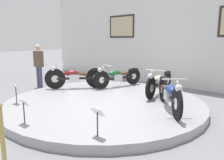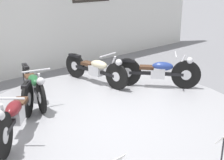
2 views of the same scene
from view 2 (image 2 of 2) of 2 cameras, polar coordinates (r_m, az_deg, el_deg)
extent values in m
plane|color=slate|center=(6.05, -0.07, -7.54)|extent=(60.00, 60.00, 0.00)
cylinder|color=#99999E|center=(6.01, -0.07, -6.76)|extent=(5.29, 5.29, 0.18)
cylinder|color=black|center=(4.74, -19.19, -9.56)|extent=(0.49, 0.55, 0.68)
cylinder|color=silver|center=(4.74, -19.19, -9.56)|extent=(0.20, 0.22, 0.24)
cylinder|color=black|center=(5.90, -15.18, -3.40)|extent=(0.49, 0.55, 0.68)
cylinder|color=silver|center=(5.90, -15.18, -3.40)|extent=(0.20, 0.22, 0.24)
cube|color=black|center=(5.31, -16.95, -6.14)|extent=(0.87, 0.98, 0.07)
cube|color=silver|center=(5.27, -17.09, -6.13)|extent=(0.36, 0.37, 0.24)
ellipsoid|color=maroon|center=(5.12, -17.57, -4.97)|extent=(0.48, 0.51, 0.20)
cube|color=#472D1E|center=(5.45, -16.46, -3.84)|extent=(0.36, 0.37, 0.07)
cube|color=black|center=(5.80, -15.42, -0.76)|extent=(0.31, 0.34, 0.06)
cylinder|color=silver|center=(4.77, -18.90, -6.61)|extent=(0.20, 0.22, 0.54)
cylinder|color=silver|center=(4.77, -18.83, -3.23)|extent=(0.43, 0.38, 0.03)
sphere|color=silver|center=(4.54, -19.88, -6.12)|extent=(0.15, 0.15, 0.15)
cylinder|color=black|center=(6.02, -12.82, -3.13)|extent=(0.21, 0.60, 0.60)
cylinder|color=silver|center=(6.02, -12.82, -3.13)|extent=(0.12, 0.22, 0.21)
cylinder|color=black|center=(7.27, -15.37, 0.50)|extent=(0.21, 0.60, 0.60)
cylinder|color=silver|center=(7.27, -15.37, 0.50)|extent=(0.12, 0.22, 0.21)
cube|color=black|center=(6.64, -14.22, -1.15)|extent=(0.39, 1.22, 0.07)
cube|color=silver|center=(6.60, -14.16, -1.09)|extent=(0.28, 0.36, 0.24)
ellipsoid|color=#1E562D|center=(6.45, -14.08, -0.03)|extent=(0.34, 0.52, 0.20)
cube|color=#472D1E|center=(6.80, -14.72, 0.53)|extent=(0.28, 0.36, 0.07)
cube|color=black|center=(7.19, -15.55, 2.44)|extent=(0.19, 0.37, 0.06)
cylinder|color=silver|center=(6.09, -13.29, -0.91)|extent=(0.11, 0.25, 0.54)
cylinder|color=silver|center=(6.11, -13.71, 1.70)|extent=(0.53, 0.17, 0.03)
sphere|color=silver|center=(5.85, -12.92, -0.24)|extent=(0.15, 0.15, 0.15)
cylinder|color=black|center=(7.03, 0.85, 0.65)|extent=(0.15, 0.62, 0.62)
cylinder|color=silver|center=(7.03, 0.85, 0.65)|extent=(0.10, 0.22, 0.22)
cylinder|color=black|center=(7.92, -6.74, 2.61)|extent=(0.15, 0.62, 0.62)
cylinder|color=silver|center=(7.92, -6.74, 2.61)|extent=(0.10, 0.22, 0.22)
cube|color=black|center=(7.46, -3.17, 1.70)|extent=(0.26, 1.24, 0.07)
cube|color=silver|center=(7.43, -2.95, 1.78)|extent=(0.25, 0.35, 0.24)
ellipsoid|color=beige|center=(7.31, -2.39, 2.83)|extent=(0.29, 0.51, 0.20)
cube|color=#472D1E|center=(7.56, -4.41, 3.02)|extent=(0.25, 0.35, 0.07)
cube|color=black|center=(7.85, -6.82, 4.47)|extent=(0.15, 0.37, 0.06)
cylinder|color=silver|center=(7.06, -0.08, 2.44)|extent=(0.08, 0.25, 0.54)
cylinder|color=silver|center=(7.06, -0.75, 4.62)|extent=(0.54, 0.11, 0.03)
sphere|color=silver|center=(6.90, 1.25, 3.24)|extent=(0.15, 0.15, 0.15)
cylinder|color=black|center=(7.28, 13.37, 0.94)|extent=(0.47, 0.54, 0.67)
cylinder|color=silver|center=(7.28, 13.37, 0.94)|extent=(0.20, 0.22, 0.23)
cylinder|color=black|center=(7.27, 2.73, 1.43)|extent=(0.47, 0.54, 0.67)
cylinder|color=silver|center=(7.27, 2.73, 1.43)|extent=(0.20, 0.22, 0.23)
cube|color=black|center=(7.24, 8.06, 1.19)|extent=(0.86, 0.99, 0.07)
cube|color=silver|center=(7.24, 8.38, 1.33)|extent=(0.36, 0.37, 0.24)
ellipsoid|color=navy|center=(7.19, 9.24, 2.50)|extent=(0.48, 0.51, 0.20)
cube|color=#472D1E|center=(7.20, 6.36, 2.33)|extent=(0.36, 0.37, 0.07)
cube|color=black|center=(7.19, 2.77, 3.58)|extent=(0.31, 0.34, 0.06)
cylinder|color=silver|center=(7.21, 12.32, 2.51)|extent=(0.20, 0.22, 0.54)
cylinder|color=silver|center=(7.13, 11.60, 4.56)|extent=(0.43, 0.38, 0.03)
sphere|color=silver|center=(7.19, 14.05, 3.50)|extent=(0.15, 0.15, 0.15)
cylinder|color=#333338|center=(4.61, 19.53, -12.27)|extent=(0.02, 0.02, 0.42)
cube|color=white|center=(4.50, 19.84, -9.81)|extent=(0.26, 0.11, 0.15)
camera|label=1|loc=(7.59, 49.52, 5.57)|focal=35.00mm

